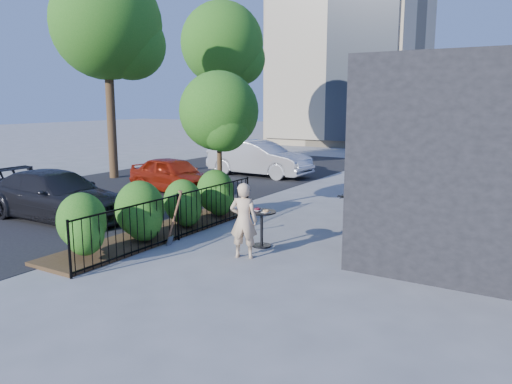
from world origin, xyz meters
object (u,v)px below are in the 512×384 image
Objects in this scene: woman at (244,221)px; car_red at (174,175)px; cafe_table at (262,222)px; car_darkgrey at (56,195)px; shovel at (174,221)px; patio_tree at (220,116)px; street_tree_far at (223,49)px; car_silver at (259,158)px; street_tree_near at (107,31)px.

woman is 0.43× the size of car_red.
car_red reaches higher than cafe_table.
car_red is 4.75m from car_darkgrey.
patio_tree is at bearing 107.09° from shovel.
car_silver is at bearing -41.71° from street_tree_far.
car_red is at bearing -59.26° from woman.
car_darkgrey reaches higher than cafe_table.
street_tree_far is at bearing -73.85° from woman.
woman reaches higher than car_red.
car_darkgrey is (-0.07, -4.75, 0.03)m from car_red.
patio_tree is 4.65× the size of cafe_table.
street_tree_far is at bearing 15.11° from car_darkgrey.
woman reaches higher than car_darkgrey.
woman is (2.73, -3.07, -1.98)m from patio_tree.
street_tree_far is (-7.70, 11.20, 3.15)m from patio_tree.
cafe_table is at bearing -85.81° from car_darkgrey.
car_silver is (4.87, -4.34, -5.16)m from street_tree_far.
patio_tree reaches higher than shovel.
car_silver is at bearing 121.13° from cafe_table.
street_tree_near is 12.84m from cafe_table.
car_red is at bearing 150.44° from patio_tree.
car_red is at bearing 145.62° from cafe_table.
patio_tree is at bearing -55.49° from street_tree_far.
cafe_table is 0.54× the size of woman.
street_tree_near is at bearing 157.43° from patio_tree.
street_tree_near is at bearing 143.62° from shovel.
cafe_table is at bearing 30.93° from shovel.
car_silver is at bearing 110.77° from shovel.
car_red is (-3.37, 1.91, -2.14)m from patio_tree.
cafe_table is at bearing -147.26° from car_silver.
car_silver reaches higher than cafe_table.
patio_tree is at bearing -52.26° from car_darkgrey.
car_silver reaches higher than car_darkgrey.
shovel is 4.44m from car_darkgrey.
shovel is 6.71m from car_red.
street_tree_near reaches higher than car_silver.
shovel is at bearing -15.96° from woman.
car_darkgrey is at bearing -54.80° from street_tree_near.
car_darkgrey is at bearing -140.49° from patio_tree.
shovel is at bearing -36.38° from street_tree_near.
woman is 0.34× the size of car_silver.
car_red is (4.33, -9.29, -5.29)m from street_tree_far.
patio_tree is 0.86× the size of car_silver.
car_silver is (-3.82, 10.06, 0.18)m from shovel.
woman is 7.88m from car_red.
patio_tree is 13.95m from street_tree_far.
street_tree_far is at bearing 49.90° from car_silver.
street_tree_near reaches higher than patio_tree.
cafe_table is at bearing -104.27° from woman.
patio_tree is 0.48× the size of street_tree_near.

